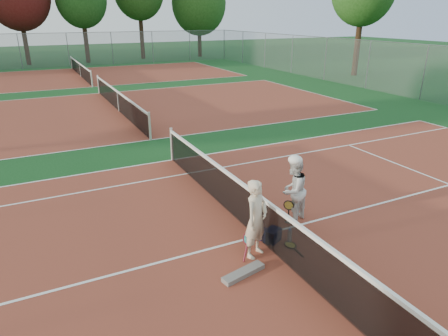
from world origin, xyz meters
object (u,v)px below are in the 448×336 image
Objects in this scene: player_a at (256,219)px; water_bottle at (290,236)px; net_main at (257,216)px; sports_bag_navy at (273,235)px; racket_red at (248,244)px; racket_spare at (290,245)px; player_b at (293,190)px; racket_black_held at (288,212)px; sports_bag_purple at (262,234)px.

player_a is 1.10m from water_bottle.
net_main reaches higher than sports_bag_navy.
sports_bag_navy is at bearing -20.73° from racket_red.
racket_spare is at bearing -55.19° from net_main.
water_bottle is (0.06, 0.13, 0.13)m from racket_spare.
player_b reaches higher than racket_black_held.
net_main is at bearing -9.89° from player_b.
water_bottle is (0.29, -0.20, 0.01)m from sports_bag_navy.
racket_red reaches higher than racket_spare.
net_main is 36.60× the size of water_bottle.
player_a is at bearing -123.14° from net_main.
racket_red is at bearing -161.38° from sports_bag_navy.
racket_red is 1.67m from racket_black_held.
sports_bag_purple is (-0.16, 0.18, -0.02)m from sports_bag_navy.
sports_bag_purple is (-1.06, -0.40, -0.66)m from player_b.
racket_spare is at bearing 13.40° from racket_black_held.
player_a reaches higher than racket_black_held.
net_main is 0.80m from racket_red.
racket_spare is at bearing -115.07° from water_bottle.
sports_bag_purple is at bearing -70.43° from net_main.
player_b is at bearing -33.21° from racket_spare.
net_main is at bearing 28.19° from player_a.
racket_black_held is (-0.15, -0.07, -0.49)m from player_b.
player_a is 1.72m from player_b.
racket_black_held is 0.87m from water_bottle.
sports_bag_navy is 1.23× the size of sports_bag_purple.
net_main is 21.04× the size of racket_red.
net_main is 0.41m from sports_bag_purple.
player_b is 1.90m from racket_red.
player_b reaches higher than net_main.
racket_red is at bearing 3.15° from player_b.
player_a is 0.57m from racket_red.
racket_red is 0.73m from sports_bag_purple.
racket_black_held is 1.03m from racket_spare.
net_main is 0.76m from player_a.
player_b is 1.25m from sports_bag_navy.
water_bottle is (1.03, 0.05, -0.11)m from racket_red.
racket_black_held is 1.99× the size of sports_bag_purple.
player_a is at bearing -175.19° from water_bottle.
water_bottle reaches higher than sports_bag_navy.
player_a reaches higher than sports_bag_purple.
water_bottle is at bearing 12.35° from racket_black_held.
player_a is 1.14m from racket_spare.
racket_spare is at bearing -44.07° from racket_red.
racket_red is (-0.14, 0.03, -0.55)m from player_a.
water_bottle is at bearing -45.38° from net_main.
player_b is (1.11, 0.28, 0.27)m from net_main.
racket_spare is 2.00× the size of water_bottle.
sports_bag_purple reaches higher than racket_spare.
racket_black_held reaches higher than racket_spare.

